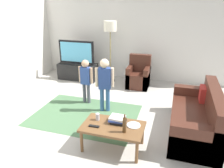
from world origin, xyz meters
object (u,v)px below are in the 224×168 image
Objects in this scene: tv_stand at (78,72)px; soda_can at (98,117)px; armchair at (139,76)px; book_stack at (118,120)px; couch at (198,119)px; plate at (134,125)px; child_near_tv at (86,78)px; tv at (76,53)px; floor_lamp at (110,29)px; coffee_table at (113,128)px; bottle at (124,125)px; child_center at (105,81)px; tv_remote at (94,126)px.

tv_stand is 3.31m from soda_can.
armchair reaches higher than book_stack.
tv_stand is 3.95m from couch.
couch is at bearing 36.70° from plate.
tv is at bearing 122.82° from child_near_tv.
tv is 1.99m from armchair.
floor_lamp is at bearing 8.54° from tv_stand.
coffee_table is 3.29× the size of bottle.
child_near_tv is (-0.99, -1.41, 0.34)m from armchair.
child_near_tv reaches higher than couch.
child_center is 7.01× the size of tv_remote.
armchair is at bearing 54.98° from child_near_tv.
plate is (0.10, 0.22, -0.12)m from bottle.
coffee_table is (0.55, -1.20, -0.35)m from child_center.
soda_can reaches higher than tv_remote.
tv_remote is at bearing 180.00° from bottle.
floor_lamp is (1.01, 0.17, 0.70)m from tv.
floor_lamp is 1.84m from child_near_tv.
bottle is 1.38× the size of plate.
soda_can is at bearing 157.07° from bottle.
armchair is 0.51× the size of floor_lamp.
child_center is at bearing 102.84° from soda_can.
tv is 1.22× the size of armchair.
couch is 6.28× the size of book_stack.
bottle reaches higher than plate.
armchair is 1.76m from child_near_tv.
child_near_tv reaches higher than tv_remote.
child_near_tv is (0.92, -1.43, -0.21)m from tv.
couch reaches higher than tv_remote.
tv is at bearing 125.04° from coffee_table.
armchair is 3.00m from tv_remote.
tv_stand reaches higher than coffee_table.
child_near_tv is at bearing 129.97° from bottle.
tv is 3.77m from bottle.
couch is at bearing 29.08° from tv_remote.
floor_lamp is 3.23m from soda_can.
bottle is (1.32, -1.58, -0.09)m from child_near_tv.
couch is (3.39, -2.01, -0.56)m from tv.
armchair reaches higher than plate.
tv_remote is at bearing -159.87° from plate.
book_stack is at bearing -53.21° from tv.
tv_remote is (-0.28, -0.12, 0.06)m from coffee_table.
soda_can is at bearing -58.25° from tv.
book_stack is at bearing -49.38° from child_near_tv.
tv is (-0.00, -0.02, 0.60)m from tv_stand.
couch is 1.63m from coffee_table.
plate is at bearing 0.00° from soda_can.
couch is at bearing 30.01° from book_stack.
coffee_table is at bearing -111.70° from book_stack.
book_stack is at bearing 126.11° from bottle.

